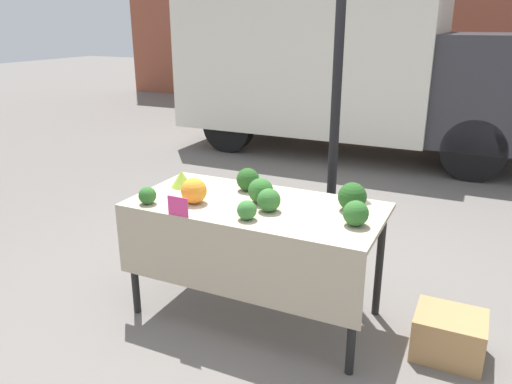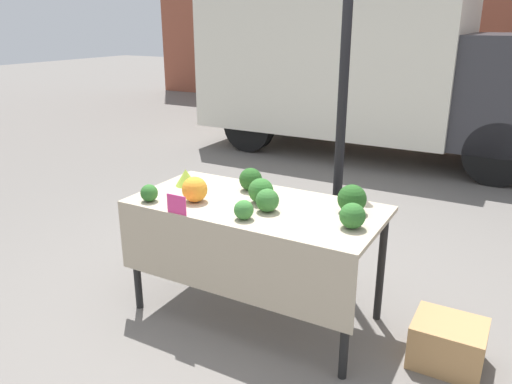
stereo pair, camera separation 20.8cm
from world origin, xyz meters
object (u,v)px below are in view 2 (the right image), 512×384
(parked_truck, at_px, (369,69))
(produce_crate, at_px, (448,343))
(orange_cauliflower, at_px, (195,189))
(price_sign, at_px, (177,204))

(parked_truck, distance_m, produce_crate, 5.19)
(orange_cauliflower, height_order, produce_crate, orange_cauliflower)
(parked_truck, xyz_separation_m, price_sign, (0.41, -5.12, -0.38))
(orange_cauliflower, height_order, price_sign, orange_cauliflower)
(orange_cauliflower, bearing_deg, produce_crate, 8.21)
(parked_truck, bearing_deg, orange_cauliflower, -85.55)
(orange_cauliflower, distance_m, price_sign, 0.23)
(parked_truck, relative_size, price_sign, 36.88)
(price_sign, relative_size, produce_crate, 0.35)
(price_sign, bearing_deg, produce_crate, 16.37)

